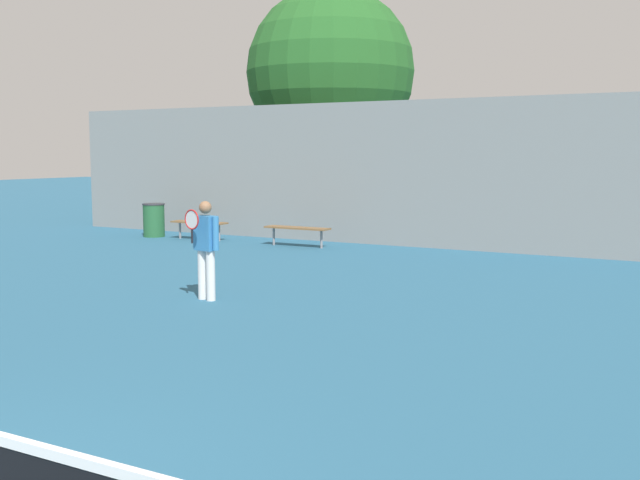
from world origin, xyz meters
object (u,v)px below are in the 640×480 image
(trash_bin, at_px, (154,220))
(tennis_player, at_px, (206,245))
(bench_courtside_near, at_px, (199,223))
(bench_adjacent_court, at_px, (297,229))
(tree_green_broad, at_px, (330,73))

(trash_bin, bearing_deg, tennis_player, -43.83)
(bench_courtside_near, bearing_deg, tennis_player, -51.32)
(bench_adjacent_court, relative_size, trash_bin, 1.85)
(bench_courtside_near, height_order, tree_green_broad, tree_green_broad)
(tennis_player, distance_m, trash_bin, 9.36)
(bench_adjacent_court, height_order, tree_green_broad, tree_green_broad)
(tennis_player, xyz_separation_m, trash_bin, (-6.74, 6.48, -0.41))
(bench_adjacent_court, bearing_deg, tree_green_broad, 109.81)
(bench_courtside_near, xyz_separation_m, bench_adjacent_court, (3.02, 0.00, 0.00))
(tennis_player, distance_m, tree_green_broad, 13.12)
(bench_courtside_near, xyz_separation_m, trash_bin, (-1.56, 0.00, 0.02))
(bench_courtside_near, distance_m, trash_bin, 1.56)
(tennis_player, xyz_separation_m, bench_courtside_near, (-5.18, 6.48, -0.44))
(bench_adjacent_court, bearing_deg, bench_courtside_near, 180.00)
(tennis_player, height_order, bench_courtside_near, tennis_player)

